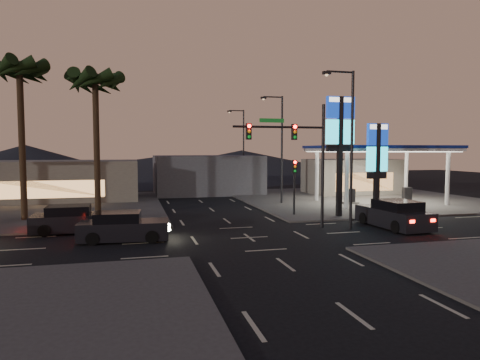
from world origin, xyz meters
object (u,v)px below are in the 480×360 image
object	(u,v)px
pylon_sign_short	(377,156)
car_lane_b_mid	(74,220)
gas_station	(380,150)
car_lane_b_front	(70,219)
traffic_signal_mast	(298,147)
pylon_sign_tall	(340,132)
car_lane_a_front	(123,227)
suv_station	(394,215)

from	to	relation	value
pylon_sign_short	car_lane_b_mid	xyz separation A→B (m)	(-21.06, -0.30, -3.88)
gas_station	car_lane_b_front	size ratio (longest dim) A/B	2.60
traffic_signal_mast	car_lane_b_mid	size ratio (longest dim) A/B	1.54
traffic_signal_mast	car_lane_b_front	xyz separation A→B (m)	(-14.15, 3.25, -4.52)
traffic_signal_mast	car_lane_b_front	bearing A→B (deg)	167.04
pylon_sign_tall	car_lane_a_front	xyz separation A→B (m)	(-15.56, -4.57, -5.64)
pylon_sign_short	pylon_sign_tall	bearing A→B (deg)	158.20
traffic_signal_mast	car_lane_a_front	xyz separation A→B (m)	(-10.82, -1.06, -4.47)
gas_station	car_lane_b_front	bearing A→B (deg)	-165.64
pylon_sign_tall	car_lane_b_mid	size ratio (longest dim) A/B	1.74
gas_station	car_lane_a_front	size ratio (longest dim) A/B	2.38
pylon_sign_short	suv_station	size ratio (longest dim) A/B	1.25
car_lane_b_front	suv_station	size ratio (longest dim) A/B	0.84
pylon_sign_short	traffic_signal_mast	xyz separation A→B (m)	(-7.24, -2.51, 0.57)
gas_station	car_lane_a_front	world-z (taller)	gas_station
pylon_sign_tall	traffic_signal_mast	size ratio (longest dim) A/B	1.12
pylon_sign_tall	pylon_sign_short	bearing A→B (deg)	-21.80
suv_station	pylon_sign_short	bearing A→B (deg)	75.15
pylon_sign_short	car_lane_b_mid	bearing A→B (deg)	-179.19
car_lane_a_front	car_lane_b_front	xyz separation A→B (m)	(-3.32, 4.32, -0.05)
pylon_sign_tall	pylon_sign_short	xyz separation A→B (m)	(2.50, -1.00, -1.74)
car_lane_b_mid	suv_station	size ratio (longest dim) A/B	0.93
car_lane_a_front	suv_station	bearing A→B (deg)	-0.61
pylon_sign_tall	suv_station	bearing A→B (deg)	-72.44
gas_station	pylon_sign_short	xyz separation A→B (m)	(-5.00, -7.50, -0.42)
car_lane_b_mid	traffic_signal_mast	bearing A→B (deg)	-9.11
car_lane_a_front	car_lane_b_mid	distance (m)	4.44
pylon_sign_tall	suv_station	distance (m)	7.46
traffic_signal_mast	suv_station	distance (m)	7.73
pylon_sign_short	car_lane_b_mid	distance (m)	21.41
gas_station	traffic_signal_mast	world-z (taller)	traffic_signal_mast
pylon_sign_short	car_lane_b_front	world-z (taller)	pylon_sign_short
traffic_signal_mast	car_lane_b_mid	xyz separation A→B (m)	(-13.81, 2.22, -4.45)
pylon_sign_short	car_lane_b_front	size ratio (longest dim) A/B	1.49
car_lane_b_mid	pylon_sign_short	bearing A→B (deg)	0.81
gas_station	car_lane_b_mid	size ratio (longest dim) A/B	2.35
car_lane_a_front	gas_station	bearing A→B (deg)	25.65
gas_station	pylon_sign_short	size ratio (longest dim) A/B	1.74
pylon_sign_short	car_lane_b_mid	world-z (taller)	pylon_sign_short
car_lane_a_front	car_lane_b_front	size ratio (longest dim) A/B	1.09
pylon_sign_short	car_lane_a_front	distance (m)	18.82
pylon_sign_tall	car_lane_a_front	world-z (taller)	pylon_sign_tall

